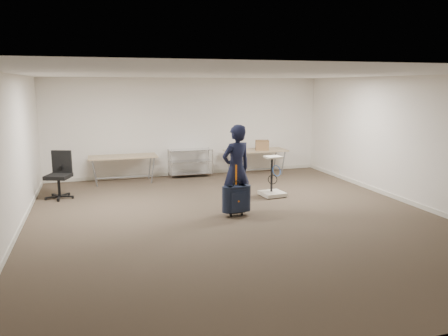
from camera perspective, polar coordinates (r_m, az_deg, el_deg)
name	(u,v)px	position (r m, az deg, el deg)	size (l,w,h in m)	color
ground	(237,219)	(8.69, 1.65, -6.62)	(9.00, 9.00, 0.00)	#3F3126
room_shell	(217,199)	(9.94, -0.87, -4.06)	(8.00, 9.00, 9.00)	white
folding_table_left	(123,158)	(11.99, -13.07, 1.30)	(1.80, 0.75, 0.73)	#97845C
folding_table_right	(256,152)	(12.79, 4.16, 2.14)	(1.80, 0.75, 0.73)	#97845C
wire_shelf	(190,161)	(12.53, -4.41, 0.86)	(1.22, 0.47, 0.80)	silver
person	(236,169)	(8.90, 1.61, -0.14)	(0.66, 0.44, 1.82)	black
suitcase	(236,199)	(8.76, 1.63, -4.05)	(0.39, 0.24, 1.05)	black
office_chair	(60,184)	(10.86, -20.67, -1.97)	(0.66, 0.67, 1.09)	black
equipment_cart	(273,186)	(10.39, 6.36, -2.32)	(0.57, 0.57, 0.96)	silver
cardboard_box	(262,145)	(12.76, 5.00, 2.99)	(0.38, 0.29, 0.29)	#9F764A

